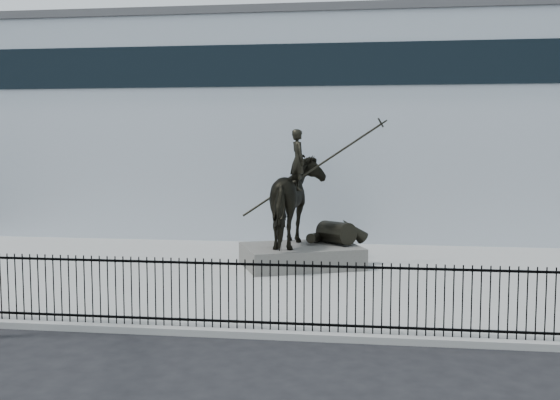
# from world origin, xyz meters

# --- Properties ---
(ground) EXTENTS (120.00, 120.00, 0.00)m
(ground) POSITION_xyz_m (0.00, 0.00, 0.00)
(ground) COLOR black
(ground) RESTS_ON ground
(plaza) EXTENTS (30.00, 12.00, 0.15)m
(plaza) POSITION_xyz_m (0.00, 7.00, 0.07)
(plaza) COLOR #969694
(plaza) RESTS_ON ground
(building) EXTENTS (44.00, 14.00, 9.00)m
(building) POSITION_xyz_m (0.00, 20.00, 4.50)
(building) COLOR silver
(building) RESTS_ON ground
(picket_fence) EXTENTS (22.10, 0.10, 1.50)m
(picket_fence) POSITION_xyz_m (0.00, 1.25, 0.90)
(picket_fence) COLOR black
(picket_fence) RESTS_ON plaza
(statue_plinth) EXTENTS (4.23, 3.62, 0.67)m
(statue_plinth) POSITION_xyz_m (-0.63, 8.24, 0.48)
(statue_plinth) COLOR #514F4A
(statue_plinth) RESTS_ON plaza
(equestrian_statue) EXTENTS (4.25, 3.52, 3.87)m
(equestrian_statue) POSITION_xyz_m (-0.57, 8.26, 2.22)
(equestrian_statue) COLOR black
(equestrian_statue) RESTS_ON statue_plinth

